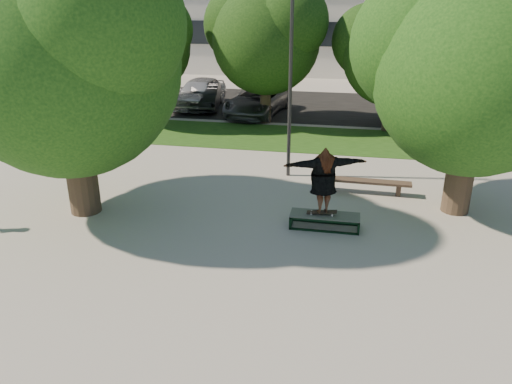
% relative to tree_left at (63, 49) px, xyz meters
% --- Properties ---
extents(ground, '(120.00, 120.00, 0.00)m').
position_rel_tree_left_xyz_m(ground, '(4.29, -1.09, -4.42)').
color(ground, '#ADA79F').
rests_on(ground, ground).
extents(grass_strip, '(30.00, 4.00, 0.02)m').
position_rel_tree_left_xyz_m(grass_strip, '(5.29, 8.41, -4.41)').
color(grass_strip, '#193F12').
rests_on(grass_strip, ground).
extents(asphalt_strip, '(40.00, 8.00, 0.01)m').
position_rel_tree_left_xyz_m(asphalt_strip, '(4.29, 14.91, -4.42)').
color(asphalt_strip, black).
rests_on(asphalt_strip, ground).
extents(tree_left, '(6.96, 5.95, 7.12)m').
position_rel_tree_left_xyz_m(tree_left, '(0.00, 0.00, 0.00)').
color(tree_left, '#38281E').
rests_on(tree_left, ground).
extents(tree_right, '(6.24, 5.33, 6.51)m').
position_rel_tree_left_xyz_m(tree_right, '(10.21, 1.99, -0.33)').
color(tree_right, '#38281E').
rests_on(tree_right, ground).
extents(bg_tree_left, '(5.28, 4.51, 5.77)m').
position_rel_tree_left_xyz_m(bg_tree_left, '(-2.28, 9.98, -0.69)').
color(bg_tree_left, '#38281E').
rests_on(bg_tree_left, ground).
extents(bg_tree_mid, '(5.76, 4.92, 6.24)m').
position_rel_tree_left_xyz_m(bg_tree_mid, '(3.22, 10.98, -0.41)').
color(bg_tree_mid, '#38281E').
rests_on(bg_tree_mid, ground).
extents(bg_tree_right, '(5.04, 4.31, 5.43)m').
position_rel_tree_left_xyz_m(bg_tree_right, '(8.73, 10.47, -0.93)').
color(bg_tree_right, '#38281E').
rests_on(bg_tree_right, ground).
extents(lamppost, '(0.25, 0.15, 6.11)m').
position_rel_tree_left_xyz_m(lamppost, '(5.29, 3.91, -1.27)').
color(lamppost, '#2D2D30').
rests_on(lamppost, ground).
extents(grind_box, '(1.80, 0.60, 0.38)m').
position_rel_tree_left_xyz_m(grind_box, '(6.76, 0.12, -4.23)').
color(grind_box, black).
rests_on(grind_box, ground).
extents(skater_rig, '(2.20, 1.29, 1.82)m').
position_rel_tree_left_xyz_m(skater_rig, '(6.67, 0.12, -3.10)').
color(skater_rig, white).
rests_on(skater_rig, grind_box).
extents(bench, '(2.78, 0.45, 0.42)m').
position_rel_tree_left_xyz_m(bench, '(7.79, 2.78, -4.07)').
color(bench, '#46352A').
rests_on(bench, ground).
extents(car_silver_a, '(2.16, 4.65, 1.54)m').
position_rel_tree_left_xyz_m(car_silver_a, '(-0.71, 13.49, -3.65)').
color(car_silver_a, silver).
rests_on(car_silver_a, asphalt_strip).
extents(car_dark, '(1.98, 4.05, 1.28)m').
position_rel_tree_left_xyz_m(car_dark, '(-0.30, 13.25, -3.78)').
color(car_dark, black).
rests_on(car_dark, asphalt_strip).
extents(car_grey, '(2.91, 5.16, 1.36)m').
position_rel_tree_left_xyz_m(car_grey, '(2.60, 12.41, -3.74)').
color(car_grey, '#57575C').
rests_on(car_grey, asphalt_strip).
extents(car_silver_b, '(2.18, 5.03, 1.44)m').
position_rel_tree_left_xyz_m(car_silver_b, '(10.00, 12.41, -3.70)').
color(car_silver_b, silver).
rests_on(car_silver_b, asphalt_strip).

